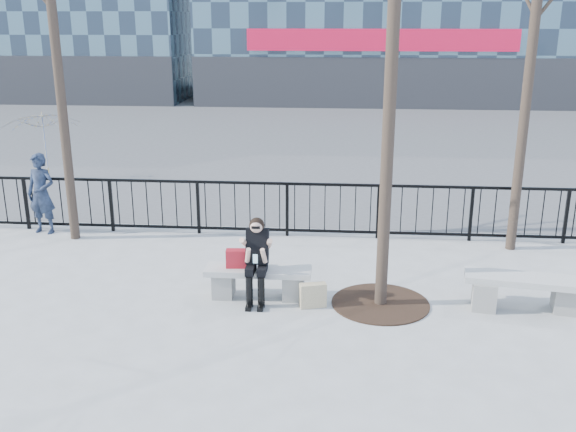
# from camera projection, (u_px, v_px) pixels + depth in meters

# --- Properties ---
(ground) EXTENTS (120.00, 120.00, 0.00)m
(ground) POSITION_uv_depth(u_px,v_px,m) (259.00, 297.00, 10.09)
(ground) COLOR gray
(ground) RESTS_ON ground
(street_surface) EXTENTS (60.00, 23.00, 0.01)m
(street_surface) POSITION_uv_depth(u_px,v_px,m) (309.00, 133.00, 24.37)
(street_surface) COLOR #474747
(street_surface) RESTS_ON ground
(railing) EXTENTS (14.00, 0.06, 1.10)m
(railing) POSITION_uv_depth(u_px,v_px,m) (277.00, 209.00, 12.78)
(railing) COLOR black
(railing) RESTS_ON ground
(tree_grate) EXTENTS (1.50, 1.50, 0.02)m
(tree_grate) POSITION_uv_depth(u_px,v_px,m) (380.00, 303.00, 9.84)
(tree_grate) COLOR black
(tree_grate) RESTS_ON ground
(bench_main) EXTENTS (1.65, 0.46, 0.49)m
(bench_main) POSITION_uv_depth(u_px,v_px,m) (258.00, 279.00, 10.00)
(bench_main) COLOR slate
(bench_main) RESTS_ON ground
(bench_second) EXTENTS (1.78, 0.50, 0.53)m
(bench_second) POSITION_uv_depth(u_px,v_px,m) (525.00, 289.00, 9.57)
(bench_second) COLOR slate
(bench_second) RESTS_ON ground
(seated_woman) EXTENTS (0.50, 0.64, 1.34)m
(seated_woman) POSITION_uv_depth(u_px,v_px,m) (257.00, 261.00, 9.74)
(seated_woman) COLOR black
(seated_woman) RESTS_ON ground
(handbag) EXTENTS (0.36, 0.19, 0.28)m
(handbag) POSITION_uv_depth(u_px,v_px,m) (237.00, 258.00, 9.95)
(handbag) COLOR #A6141F
(handbag) RESTS_ON bench_main
(shopping_bag) EXTENTS (0.42, 0.25, 0.38)m
(shopping_bag) POSITION_uv_depth(u_px,v_px,m) (313.00, 295.00, 9.70)
(shopping_bag) COLOR beige
(shopping_bag) RESTS_ON ground
(standing_man) EXTENTS (0.65, 0.48, 1.64)m
(standing_man) POSITION_uv_depth(u_px,v_px,m) (41.00, 194.00, 12.89)
(standing_man) COLOR black
(standing_man) RESTS_ON ground
(vendor_umbrella) EXTENTS (2.42, 2.45, 1.81)m
(vendor_umbrella) POSITION_uv_depth(u_px,v_px,m) (44.00, 146.00, 17.25)
(vendor_umbrella) COLOR yellow
(vendor_umbrella) RESTS_ON ground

